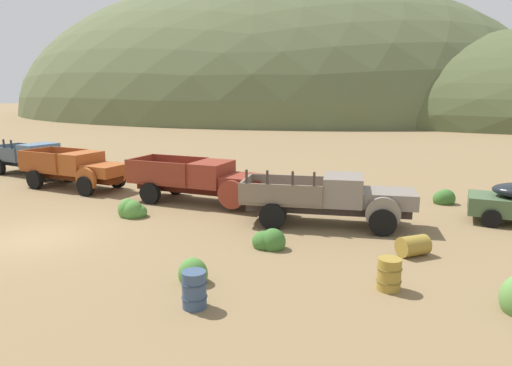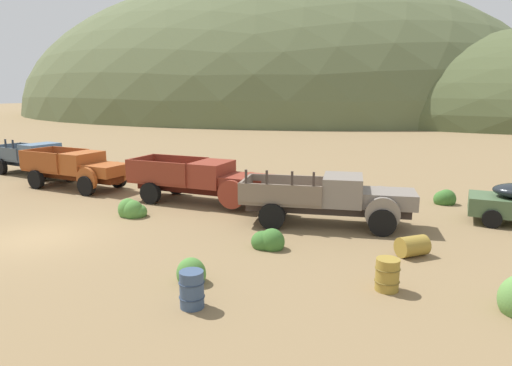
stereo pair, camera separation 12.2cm
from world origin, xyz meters
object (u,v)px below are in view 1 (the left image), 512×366
truck_primer_gray (339,199)px  oil_drum_foreground (389,274)px  truck_rust_red (208,181)px  truck_chalk_blue (38,159)px  oil_drum_by_truck (194,290)px  truck_oxide_orange (80,169)px  oil_drum_tipped (413,246)px

truck_primer_gray → oil_drum_foreground: size_ratio=7.94×
truck_rust_red → truck_primer_gray: bearing=-10.0°
oil_drum_foreground → truck_chalk_blue: bearing=161.1°
oil_drum_by_truck → oil_drum_foreground: bearing=36.9°
oil_drum_foreground → oil_drum_by_truck: size_ratio=0.94×
truck_oxide_orange → truck_rust_red: size_ratio=0.89×
oil_drum_foreground → truck_primer_gray: bearing=118.1°
truck_oxide_orange → oil_drum_foreground: size_ratio=7.08×
oil_drum_tipped → oil_drum_by_truck: oil_drum_by_truck is taller
truck_chalk_blue → truck_oxide_orange: 5.41m
truck_oxide_orange → oil_drum_foreground: truck_oxide_orange is taller
truck_chalk_blue → truck_rust_red: truck_chalk_blue is taller
truck_oxide_orange → truck_primer_gray: truck_primer_gray is taller
truck_rust_red → oil_drum_foreground: (8.85, -5.81, -0.62)m
oil_drum_foreground → oil_drum_by_truck: oil_drum_by_truck is taller
truck_rust_red → oil_drum_by_truck: size_ratio=7.48×
oil_drum_tipped → truck_oxide_orange: bearing=170.4°
truck_rust_red → oil_drum_by_truck: 10.05m
truck_chalk_blue → oil_drum_tipped: (21.70, -4.53, -0.69)m
truck_rust_red → oil_drum_by_truck: (4.94, -8.74, -0.59)m
truck_chalk_blue → truck_primer_gray: size_ratio=0.95×
oil_drum_by_truck → oil_drum_tipped: bearing=54.1°
truck_oxide_orange → truck_primer_gray: (13.64, -0.62, -0.01)m
truck_oxide_orange → oil_drum_foreground: (16.31, -5.63, -0.60)m
truck_chalk_blue → oil_drum_by_truck: bearing=-25.3°
oil_drum_tipped → oil_drum_by_truck: (-4.16, -5.75, 0.13)m
truck_rust_red → oil_drum_tipped: bearing=-20.9°
truck_oxide_orange → oil_drum_tipped: (16.56, -2.81, -0.70)m
truck_oxide_orange → truck_primer_gray: bearing=-1.4°
truck_oxide_orange → oil_drum_by_truck: 15.08m
oil_drum_tipped → truck_chalk_blue: bearing=168.2°
truck_oxide_orange → oil_drum_by_truck: truck_oxide_orange is taller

